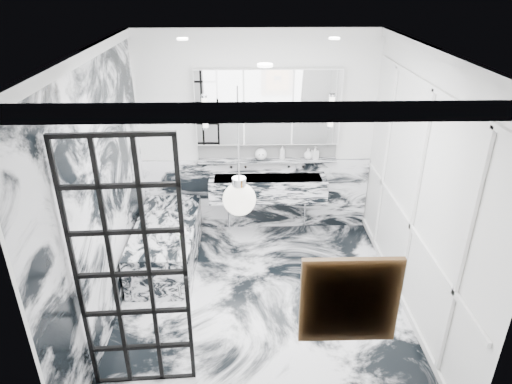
{
  "coord_description": "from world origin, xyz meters",
  "views": [
    {
      "loc": [
        -0.16,
        -4.11,
        3.42
      ],
      "look_at": [
        -0.04,
        0.5,
        1.18
      ],
      "focal_mm": 32.0,
      "sensor_mm": 36.0,
      "label": 1
    }
  ],
  "objects_px": {
    "crittall_door": "(131,274)",
    "trough_sink": "(268,188)",
    "mirror_cabinet": "(268,107)",
    "bathtub": "(167,243)"
  },
  "relations": [
    {
      "from": "crittall_door",
      "to": "trough_sink",
      "type": "xyz_separation_m",
      "value": [
        1.25,
        2.58,
        -0.46
      ]
    },
    {
      "from": "trough_sink",
      "to": "mirror_cabinet",
      "type": "distance_m",
      "value": 1.1
    },
    {
      "from": "crittall_door",
      "to": "trough_sink",
      "type": "bearing_deg",
      "value": 61.5
    },
    {
      "from": "crittall_door",
      "to": "trough_sink",
      "type": "height_order",
      "value": "crittall_door"
    },
    {
      "from": "trough_sink",
      "to": "bathtub",
      "type": "bearing_deg",
      "value": -153.52
    },
    {
      "from": "bathtub",
      "to": "crittall_door",
      "type": "bearing_deg",
      "value": -87.78
    },
    {
      "from": "trough_sink",
      "to": "bathtub",
      "type": "relative_size",
      "value": 0.97
    },
    {
      "from": "trough_sink",
      "to": "bathtub",
      "type": "height_order",
      "value": "trough_sink"
    },
    {
      "from": "trough_sink",
      "to": "mirror_cabinet",
      "type": "height_order",
      "value": "mirror_cabinet"
    },
    {
      "from": "crittall_door",
      "to": "mirror_cabinet",
      "type": "relative_size",
      "value": 1.25
    }
  ]
}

